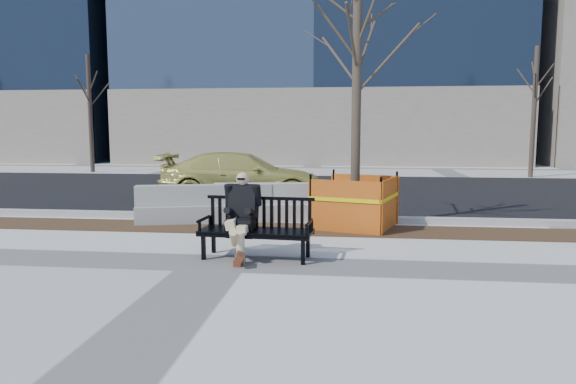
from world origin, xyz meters
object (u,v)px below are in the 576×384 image
Objects in this scene: bench at (256,258)px; sedan at (242,199)px; seated_man at (242,257)px; jersey_barrier_left at (205,222)px; jersey_barrier_right at (281,221)px; tree_fence at (354,227)px.

sedan reaches higher than bench.
seated_man reaches higher than jersey_barrier_left.
jersey_barrier_right is (1.48, -3.15, 0.00)m from sedan.
tree_fence is 1.21× the size of sedan.
bench is at bearing -118.98° from tree_fence.
seated_man is 0.46× the size of jersey_barrier_left.
tree_fence is at bearing -17.67° from jersey_barrier_left.
sedan reaches higher than jersey_barrier_right.
bench is 0.32× the size of tree_fence.
tree_fence reaches higher than jersey_barrier_right.
jersey_barrier_left is 0.99× the size of jersey_barrier_right.
tree_fence is 1.61m from jersey_barrier_right.
tree_fence reaches higher than bench.
seated_man is 0.45× the size of jersey_barrier_right.
bench is 3.20m from jersey_barrier_right.
jersey_barrier_left is at bearing 174.90° from sedan.
jersey_barrier_right is (-0.05, 3.20, 0.00)m from bench.
jersey_barrier_left is (-0.04, -3.54, 0.00)m from sedan.
jersey_barrier_right reaches higher than jersey_barrier_left.
bench is 3.22m from jersey_barrier_left.
tree_fence is 3.04m from jersey_barrier_left.
seated_man is 0.29× the size of sedan.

